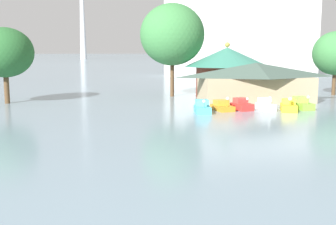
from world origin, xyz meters
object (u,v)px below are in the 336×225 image
Objects in this scene: green_roof_pavilion at (227,68)px; shoreline_tree_right at (336,53)px; pedal_boat_red at (242,105)px; pedal_boat_yellow at (289,106)px; pedal_boat_cyan at (202,108)px; shoreline_tree_mid at (172,35)px; shoreline_tree_tall_left at (5,53)px; background_building_block at (239,32)px; boathouse at (256,82)px; pedal_boat_orange at (222,106)px; pedal_boat_white at (265,105)px; pedal_boat_lime at (302,104)px.

shoreline_tree_right reaches higher than green_roof_pavilion.
pedal_boat_red is 4.95m from pedal_boat_yellow.
green_roof_pavilion is (-2.48, 14.44, 3.46)m from pedal_boat_yellow.
pedal_boat_cyan is 0.23× the size of shoreline_tree_mid.
shoreline_tree_mid is at bearing 11.94° from shoreline_tree_tall_left.
boathouse is at bearing -106.58° from background_building_block.
pedal_boat_orange is 27.01m from shoreline_tree_tall_left.
shoreline_tree_right is at bearing -4.57° from shoreline_tree_mid.
green_roof_pavilion is at bearing 155.06° from pedal_boat_red.
shoreline_tree_mid is at bearing 166.90° from green_roof_pavilion.
shoreline_tree_mid reaches higher than pedal_boat_white.
pedal_boat_red is at bearing -108.36° from background_building_block.
green_roof_pavilion is (-4.63, 13.11, 3.44)m from pedal_boat_lime.
shoreline_tree_mid is 1.40× the size of shoreline_tree_right.
shoreline_tree_tall_left is at bearing -121.55° from pedal_boat_orange.
pedal_boat_yellow is at bearing -84.57° from boathouse.
boathouse reaches higher than pedal_boat_red.
shoreline_tree_mid is 53.92m from background_building_block.
shoreline_tree_right reaches higher than pedal_boat_red.
shoreline_tree_tall_left is at bearing -90.96° from pedal_boat_yellow.
pedal_boat_yellow is 0.08× the size of background_building_block.
pedal_boat_yellow is 0.23× the size of shoreline_tree_mid.
pedal_boat_white is (4.69, -0.59, 0.10)m from pedal_boat_orange.
pedal_boat_orange is 0.21× the size of boathouse.
pedal_boat_lime is at bearing 90.94° from pedal_boat_white.
pedal_boat_cyan is 27.54m from shoreline_tree_right.
pedal_boat_red is 0.91× the size of pedal_boat_yellow.
pedal_boat_lime is 0.23× the size of shoreline_tree_mid.
shoreline_tree_mid reaches higher than boathouse.
shoreline_tree_tall_left reaches higher than pedal_boat_red.
pedal_boat_white is 65.71m from background_building_block.
pedal_boat_red is at bearing 112.23° from pedal_boat_cyan.
boathouse is (-2.89, 6.44, 2.05)m from pedal_boat_lime.
shoreline_tree_right is at bearing 3.33° from shoreline_tree_tall_left.
shoreline_tree_right is 49.50m from background_building_block.
boathouse reaches higher than pedal_boat_yellow.
shoreline_tree_mid is 23.87m from shoreline_tree_right.
pedal_boat_white is at bearing -106.10° from background_building_block.
shoreline_tree_tall_left is at bearing -176.67° from shoreline_tree_right.
green_roof_pavilion is at bearing 160.16° from pedal_boat_cyan.
pedal_boat_yellow is at bearing -58.44° from shoreline_tree_mid.
pedal_boat_yellow is 20.56m from shoreline_tree_right.
pedal_boat_white is 21.30m from shoreline_tree_right.
pedal_boat_white is at bearing -88.52° from green_roof_pavilion.
background_building_block is at bearing 164.40° from pedal_boat_lime.
boathouse reaches higher than pedal_boat_lime.
pedal_boat_yellow is at bearing 65.90° from pedal_boat_orange.
pedal_boat_orange is (2.56, 1.42, -0.09)m from pedal_boat_cyan.
pedal_boat_cyan is at bearing -88.36° from pedal_boat_lime.
pedal_boat_red is 13.37m from green_roof_pavilion.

